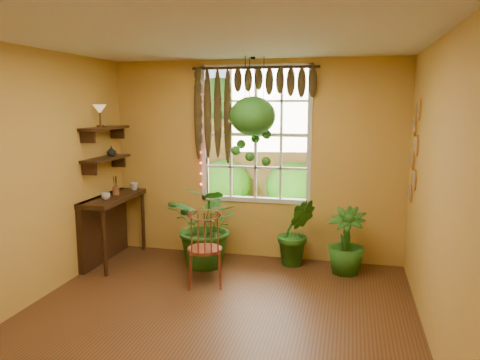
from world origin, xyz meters
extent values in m
plane|color=#543518|center=(0.00, 0.00, 0.00)|extent=(4.50, 4.50, 0.00)
plane|color=silver|center=(0.00, 0.00, 2.70)|extent=(4.50, 4.50, 0.00)
plane|color=gold|center=(0.00, 2.25, 1.35)|extent=(4.00, 0.00, 4.00)
plane|color=gold|center=(-2.00, 0.00, 1.35)|extent=(0.00, 4.50, 4.50)
plane|color=gold|center=(2.00, 0.00, 1.35)|extent=(0.00, 4.50, 4.50)
cube|color=silver|center=(0.00, 2.28, 1.70)|extent=(1.52, 0.10, 1.86)
cube|color=white|center=(0.00, 2.31, 1.70)|extent=(1.38, 0.01, 1.78)
cylinder|color=#311E0D|center=(0.00, 2.17, 2.58)|extent=(1.70, 0.04, 0.04)
cube|color=#311E0D|center=(-1.80, 1.60, 0.87)|extent=(0.40, 1.20, 0.06)
cube|color=#311E0D|center=(-1.96, 1.60, 0.45)|extent=(0.08, 1.18, 0.90)
cylinder|color=#311E0D|center=(-1.64, 1.05, 0.43)|extent=(0.05, 0.05, 0.86)
cylinder|color=#311E0D|center=(-1.64, 2.15, 0.43)|extent=(0.05, 0.05, 0.86)
cube|color=#311E0D|center=(-1.88, 1.60, 1.40)|extent=(0.25, 0.90, 0.04)
cube|color=#311E0D|center=(-1.88, 1.60, 1.80)|extent=(0.25, 0.90, 0.04)
cube|color=#205919|center=(0.00, 7.25, -0.02)|extent=(14.00, 10.00, 0.04)
cube|color=olive|center=(0.00, 5.45, 0.90)|extent=(12.00, 0.10, 1.80)
plane|color=#809FD7|center=(0.00, 9.05, 1.55)|extent=(12.00, 0.00, 12.00)
cylinder|color=maroon|center=(-0.36, 1.08, 0.43)|extent=(0.52, 0.52, 0.04)
torus|color=maroon|center=(-0.31, 0.92, 0.89)|extent=(0.38, 0.15, 0.39)
imported|color=#195316|center=(-0.50, 1.68, 0.55)|extent=(1.20, 1.11, 1.11)
imported|color=#195316|center=(0.60, 2.00, 0.45)|extent=(0.58, 0.52, 0.89)
imported|color=#195316|center=(1.25, 1.84, 0.42)|extent=(0.56, 0.56, 0.84)
ellipsoid|color=black|center=(0.02, 1.95, 1.87)|extent=(0.35, 0.35, 0.21)
ellipsoid|color=#195316|center=(0.02, 1.95, 1.96)|extent=(0.59, 0.59, 0.50)
imported|color=silver|center=(-1.78, 1.37, 0.94)|extent=(0.14, 0.14, 0.09)
imported|color=beige|center=(-1.72, 2.07, 0.95)|extent=(0.13, 0.13, 0.10)
cylinder|color=brown|center=(-1.80, 1.68, 0.95)|extent=(0.09, 0.09, 0.11)
imported|color=#B2AD99|center=(-1.87, 1.74, 1.48)|extent=(0.14, 0.14, 0.13)
cylinder|color=#563618|center=(-1.86, 1.47, 1.83)|extent=(0.10, 0.10, 0.03)
cylinder|color=#563618|center=(-1.86, 1.47, 1.92)|extent=(0.02, 0.02, 0.17)
cone|color=slate|center=(-1.86, 1.47, 2.05)|extent=(0.17, 0.17, 0.11)
camera|label=1|loc=(1.26, -3.96, 2.13)|focal=35.00mm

